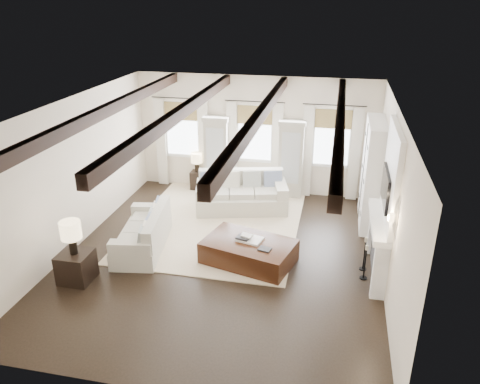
% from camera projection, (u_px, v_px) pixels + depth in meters
% --- Properties ---
extents(ground, '(7.50, 7.50, 0.00)m').
position_uv_depth(ground, '(223.00, 256.00, 9.92)').
color(ground, black).
rests_on(ground, ground).
extents(room_shell, '(6.54, 7.54, 3.22)m').
position_uv_depth(room_shell, '(266.00, 161.00, 9.84)').
color(room_shell, '#F0E1CA').
rests_on(room_shell, ground).
extents(area_rug, '(3.88, 4.63, 0.02)m').
position_uv_depth(area_rug, '(217.00, 224.00, 11.30)').
color(area_rug, beige).
rests_on(area_rug, ground).
extents(sofa_back, '(2.46, 1.55, 0.98)m').
position_uv_depth(sofa_back, '(241.00, 195.00, 11.97)').
color(sofa_back, beige).
rests_on(sofa_back, ground).
extents(sofa_left, '(1.21, 2.13, 0.86)m').
position_uv_depth(sofa_left, '(145.00, 234.00, 10.12)').
color(sofa_left, beige).
rests_on(sofa_left, ground).
extents(ottoman, '(2.03, 1.55, 0.47)m').
position_uv_depth(ottoman, '(249.00, 252.00, 9.64)').
color(ottoman, black).
rests_on(ottoman, ground).
extents(tray, '(0.58, 0.50, 0.04)m').
position_uv_depth(tray, '(250.00, 239.00, 9.60)').
color(tray, white).
rests_on(tray, ottoman).
extents(book_lower, '(0.30, 0.26, 0.04)m').
position_uv_depth(book_lower, '(243.00, 238.00, 9.58)').
color(book_lower, '#262628').
rests_on(book_lower, tray).
extents(book_upper, '(0.26, 0.22, 0.03)m').
position_uv_depth(book_upper, '(247.00, 236.00, 9.59)').
color(book_upper, beige).
rests_on(book_upper, book_lower).
extents(book_loose, '(0.28, 0.24, 0.03)m').
position_uv_depth(book_loose, '(265.00, 249.00, 9.24)').
color(book_loose, '#262628').
rests_on(book_loose, ottoman).
extents(side_table_front, '(0.59, 0.59, 0.59)m').
position_uv_depth(side_table_front, '(76.00, 267.00, 9.00)').
color(side_table_front, black).
rests_on(side_table_front, ground).
extents(lamp_front, '(0.39, 0.39, 0.67)m').
position_uv_depth(lamp_front, '(71.00, 232.00, 8.70)').
color(lamp_front, black).
rests_on(lamp_front, side_table_front).
extents(side_table_back, '(0.35, 0.35, 0.53)m').
position_uv_depth(side_table_back, '(198.00, 180.00, 13.25)').
color(side_table_back, black).
rests_on(side_table_back, ground).
extents(lamp_back, '(0.32, 0.32, 0.55)m').
position_uv_depth(lamp_back, '(197.00, 159.00, 13.00)').
color(lamp_back, black).
rests_on(lamp_back, side_table_back).
extents(candlestick_near, '(0.15, 0.15, 0.74)m').
position_uv_depth(candlestick_near, '(365.00, 265.00, 9.04)').
color(candlestick_near, black).
rests_on(candlestick_near, ground).
extents(candlestick_far, '(0.15, 0.15, 0.72)m').
position_uv_depth(candlestick_far, '(364.00, 256.00, 9.35)').
color(candlestick_far, black).
rests_on(candlestick_far, ground).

